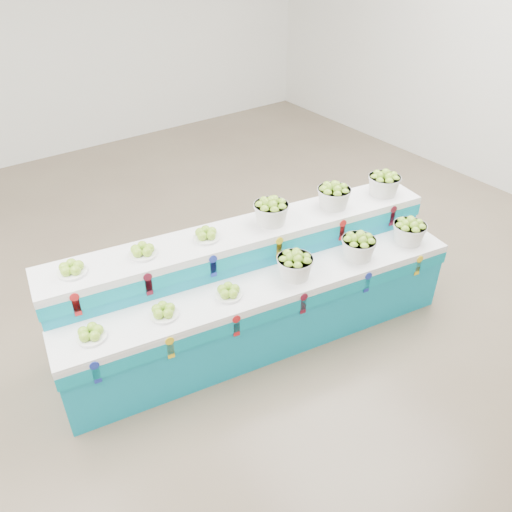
% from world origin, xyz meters
% --- Properties ---
extents(ground, '(10.00, 10.00, 0.00)m').
position_xyz_m(ground, '(0.00, 0.00, 0.00)').
color(ground, brown).
rests_on(ground, ground).
extents(back_wall, '(10.00, 0.00, 10.00)m').
position_xyz_m(back_wall, '(0.00, 5.00, 2.00)').
color(back_wall, silver).
rests_on(back_wall, ground).
extents(display_stand, '(3.71, 1.51, 1.02)m').
position_xyz_m(display_stand, '(0.45, -0.27, 0.51)').
color(display_stand, '#1094B7').
rests_on(display_stand, ground).
extents(plate_lower_left, '(0.27, 0.27, 0.10)m').
position_xyz_m(plate_lower_left, '(-1.04, -0.25, 0.77)').
color(plate_lower_left, white).
rests_on(plate_lower_left, display_stand).
extents(plate_lower_mid, '(0.27, 0.27, 0.10)m').
position_xyz_m(plate_lower_mid, '(-0.49, -0.34, 0.77)').
color(plate_lower_mid, white).
rests_on(plate_lower_mid, display_stand).
extents(plate_lower_right, '(0.27, 0.27, 0.10)m').
position_xyz_m(plate_lower_right, '(0.05, -0.43, 0.77)').
color(plate_lower_right, white).
rests_on(plate_lower_right, display_stand).
extents(basket_lower_left, '(0.36, 0.36, 0.23)m').
position_xyz_m(basket_lower_left, '(0.67, -0.53, 0.84)').
color(basket_lower_left, silver).
rests_on(basket_lower_left, display_stand).
extents(basket_lower_mid, '(0.36, 0.36, 0.23)m').
position_xyz_m(basket_lower_mid, '(1.32, -0.64, 0.84)').
color(basket_lower_mid, silver).
rests_on(basket_lower_mid, display_stand).
extents(basket_lower_right, '(0.36, 0.36, 0.23)m').
position_xyz_m(basket_lower_right, '(1.89, -0.73, 0.84)').
color(basket_lower_right, silver).
rests_on(basket_lower_right, display_stand).
extents(plate_upper_left, '(0.27, 0.27, 0.10)m').
position_xyz_m(plate_upper_left, '(-0.97, 0.19, 1.07)').
color(plate_upper_left, white).
rests_on(plate_upper_left, display_stand).
extents(plate_upper_mid, '(0.27, 0.27, 0.10)m').
position_xyz_m(plate_upper_mid, '(-0.42, 0.10, 1.07)').
color(plate_upper_mid, white).
rests_on(plate_upper_mid, display_stand).
extents(plate_upper_right, '(0.27, 0.27, 0.10)m').
position_xyz_m(plate_upper_right, '(0.13, 0.01, 1.07)').
color(plate_upper_right, white).
rests_on(plate_upper_right, display_stand).
extents(basket_upper_left, '(0.36, 0.36, 0.23)m').
position_xyz_m(basket_upper_left, '(0.74, -0.09, 1.14)').
color(basket_upper_left, silver).
rests_on(basket_upper_left, display_stand).
extents(basket_upper_mid, '(0.36, 0.36, 0.23)m').
position_xyz_m(basket_upper_mid, '(1.39, -0.20, 1.14)').
color(basket_upper_mid, silver).
rests_on(basket_upper_mid, display_stand).
extents(basket_upper_right, '(0.36, 0.36, 0.23)m').
position_xyz_m(basket_upper_right, '(1.96, -0.29, 1.14)').
color(basket_upper_right, silver).
rests_on(basket_upper_right, display_stand).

